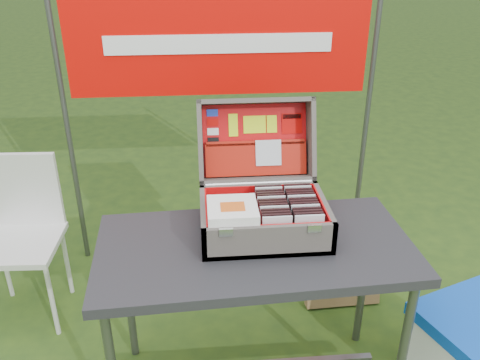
{
  "coord_description": "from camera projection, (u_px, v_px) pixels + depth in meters",
  "views": [
    {
      "loc": [
        -0.12,
        -1.62,
        1.84
      ],
      "look_at": [
        0.03,
        0.1,
        0.98
      ],
      "focal_mm": 38.0,
      "sensor_mm": 36.0,
      "label": 1
    }
  ],
  "objects": [
    {
      "name": "table",
      "position": [
        254.0,
        320.0,
        2.12
      ],
      "size": [
        1.24,
        0.66,
        0.76
      ],
      "primitive_type": null,
      "rotation": [
        0.0,
        0.0,
        0.05
      ],
      "color": "#2C2B30",
      "rests_on": "ground"
    },
    {
      "name": "table_top",
      "position": [
        255.0,
        248.0,
        1.96
      ],
      "size": [
        1.24,
        0.66,
        0.04
      ],
      "primitive_type": "cube",
      "rotation": [
        0.0,
        0.0,
        0.05
      ],
      "color": "#2C2B30",
      "rests_on": "ground"
    },
    {
      "name": "table_leg_fr",
      "position": [
        402.0,
        359.0,
        1.95
      ],
      "size": [
        0.04,
        0.04,
        0.72
      ],
      "primitive_type": "cylinder",
      "color": "#59595B",
      "rests_on": "ground"
    },
    {
      "name": "table_leg_bl",
      "position": [
        128.0,
        294.0,
        2.3
      ],
      "size": [
        0.04,
        0.04,
        0.72
      ],
      "primitive_type": "cylinder",
      "color": "#59595B",
      "rests_on": "ground"
    },
    {
      "name": "table_leg_br",
      "position": [
        363.0,
        281.0,
        2.38
      ],
      "size": [
        0.04,
        0.04,
        0.72
      ],
      "primitive_type": "cylinder",
      "color": "#59595B",
      "rests_on": "ground"
    },
    {
      "name": "suitcase",
      "position": [
        263.0,
        176.0,
        1.97
      ],
      "size": [
        0.49,
        0.51,
        0.44
      ],
      "primitive_type": null,
      "color": "#605C57",
      "rests_on": "table"
    },
    {
      "name": "suitcase_base_bottom",
      "position": [
        264.0,
        231.0,
        2.01
      ],
      "size": [
        0.49,
        0.35,
        0.02
      ],
      "primitive_type": "cube",
      "color": "#605C57",
      "rests_on": "table_top"
    },
    {
      "name": "suitcase_base_wall_front",
      "position": [
        270.0,
        242.0,
        1.84
      ],
      "size": [
        0.49,
        0.02,
        0.13
      ],
      "primitive_type": "cube",
      "color": "#605C57",
      "rests_on": "table_top"
    },
    {
      "name": "suitcase_base_wall_back",
      "position": [
        259.0,
        198.0,
        2.14
      ],
      "size": [
        0.49,
        0.02,
        0.13
      ],
      "primitive_type": "cube",
      "color": "#605C57",
      "rests_on": "table_top"
    },
    {
      "name": "suitcase_base_wall_left",
      "position": [
        203.0,
        221.0,
        1.97
      ],
      "size": [
        0.02,
        0.35,
        0.13
      ],
      "primitive_type": "cube",
      "color": "#605C57",
      "rests_on": "table_top"
    },
    {
      "name": "suitcase_base_wall_right",
      "position": [
        323.0,
        216.0,
        2.01
      ],
      "size": [
        0.02,
        0.35,
        0.13
      ],
      "primitive_type": "cube",
      "color": "#605C57",
      "rests_on": "table_top"
    },
    {
      "name": "suitcase_liner_floor",
      "position": [
        264.0,
        228.0,
        2.01
      ],
      "size": [
        0.46,
        0.31,
        0.01
      ],
      "primitive_type": "cube",
      "color": "#F00809",
      "rests_on": "suitcase_base_bottom"
    },
    {
      "name": "suitcase_latch_left",
      "position": [
        226.0,
        232.0,
        1.79
      ],
      "size": [
        0.05,
        0.01,
        0.03
      ],
      "primitive_type": "cube",
      "color": "silver",
      "rests_on": "suitcase_base_wall_front"
    },
    {
      "name": "suitcase_latch_right",
      "position": [
        314.0,
        228.0,
        1.82
      ],
      "size": [
        0.05,
        0.01,
        0.03
      ],
      "primitive_type": "cube",
      "color": "silver",
      "rests_on": "suitcase_base_wall_front"
    },
    {
      "name": "suitcase_hinge",
      "position": [
        259.0,
        183.0,
        2.12
      ],
      "size": [
        0.44,
        0.02,
        0.02
      ],
      "primitive_type": "cylinder",
      "rotation": [
        0.0,
        1.57,
        0.0
      ],
      "color": "silver",
      "rests_on": "suitcase_base_wall_back"
    },
    {
      "name": "suitcase_lid_back",
      "position": [
        255.0,
        140.0,
        2.22
      ],
      "size": [
        0.49,
        0.14,
        0.34
      ],
      "primitive_type": "cube",
      "rotation": [
        -1.92,
        0.0,
        0.0
      ],
      "color": "#605C57",
      "rests_on": "suitcase_base_wall_back"
    },
    {
      "name": "suitcase_lid_rim_far",
      "position": [
        255.0,
        101.0,
        2.14
      ],
      "size": [
        0.49,
        0.13,
        0.06
      ],
      "primitive_type": "cube",
      "rotation": [
        -1.92,
        0.0,
        0.0
      ],
      "color": "#605C57",
      "rests_on": "suitcase_lid_back"
    },
    {
      "name": "suitcase_lid_rim_near",
      "position": [
        257.0,
        179.0,
        2.18
      ],
      "size": [
        0.49,
        0.13,
        0.06
      ],
      "primitive_type": "cube",
      "rotation": [
        -1.92,
        0.0,
        0.0
      ],
      "color": "#605C57",
      "rests_on": "suitcase_lid_back"
    },
    {
      "name": "suitcase_lid_rim_left",
      "position": [
        200.0,
        142.0,
        2.14
      ],
      "size": [
        0.02,
        0.24,
        0.38
      ],
      "primitive_type": "cube",
      "rotation": [
        -1.92,
        0.0,
        0.0
      ],
      "color": "#605C57",
      "rests_on": "suitcase_lid_back"
    },
    {
      "name": "suitcase_lid_rim_right",
      "position": [
        311.0,
        139.0,
        2.18
      ],
      "size": [
        0.02,
        0.24,
        0.38
      ],
      "primitive_type": "cube",
      "rotation": [
        -1.92,
        0.0,
        0.0
      ],
      "color": "#605C57",
      "rests_on": "suitcase_lid_back"
    },
    {
      "name": "suitcase_lid_liner",
      "position": [
        255.0,
        140.0,
        2.2
      ],
      "size": [
        0.45,
        0.11,
        0.29
      ],
      "primitive_type": "cube",
      "rotation": [
        -1.92,
        0.0,
        0.0
      ],
      "color": "#F00809",
      "rests_on": "suitcase_lid_back"
    },
    {
      "name": "suitcase_liner_wall_front",
      "position": [
        269.0,
        238.0,
        1.85
      ],
      "size": [
        0.46,
        0.01,
        0.11
      ],
      "primitive_type": "cube",
      "color": "#F00809",
      "rests_on": "suitcase_base_bottom"
    },
    {
      "name": "suitcase_liner_wall_back",
      "position": [
        259.0,
        198.0,
        2.12
      ],
      "size": [
        0.46,
        0.01,
        0.11
      ],
      "primitive_type": "cube",
      "color": "#F00809",
      "rests_on": "suitcase_base_bottom"
    },
    {
      "name": "suitcase_liner_wall_left",
      "position": [
        206.0,
        219.0,
        1.97
      ],
      "size": [
        0.01,
        0.31,
        0.11
      ],
      "primitive_type": "cube",
      "color": "#F00809",
      "rests_on": "suitcase_base_bottom"
    },
    {
      "name": "suitcase_liner_wall_right",
      "position": [
        320.0,
        214.0,
        2.0
      ],
      "size": [
        0.01,
        0.31,
        0.11
      ],
      "primitive_type": "cube",
      "color": "#F00809",
      "rests_on": "suitcase_base_bottom"
    },
    {
      "name": "suitcase_lid_pocket",
      "position": [
        256.0,
        159.0,
        2.2
      ],
      "size": [
        0.44,
        0.08,
        0.14
      ],
      "primitive_type": "cube",
      "rotation": [
        -1.92,
        0.0,
        0.0
      ],
      "color": "#A2160A",
      "rests_on": "suitcase_lid_liner"
    },
    {
      "name": "suitcase_pocket_edge",
      "position": [
        256.0,
        143.0,
        2.18
      ],
      "size": [
        0.43,
        0.03,
        0.03
      ],
      "primitive_type": "cube",
      "rotation": [
        -1.92,
        0.0,
        0.0
      ],
      "color": "#A2160A",
      "rests_on": "suitcase_lid_pocket"
    },
    {
      "name": "suitcase_pocket_cd",
      "position": [
        268.0,
        153.0,
        2.18
      ],
      "size": [
        0.11,
        0.05,
        0.11
      ],
      "primitive_type": "cube",
      "rotation": [
        -1.92,
        0.0,
        0.0
      ],
      "color": "silver",
      "rests_on": "suitcase_lid_pocket"
    },
    {
      "name": "lid_sticker_cc_a",
      "position": [
        212.0,
        113.0,
        2.17
      ],
      "size": [
        0.05,
        0.01,
        0.03
      ],
      "primitive_type": "cube",
      "rotation": [
        -1.92,
        0.0,
        0.0
      ],
      "color": "#1933B2",
      "rests_on": "suitcase_lid_liner"
    },
    {
      "name": "lid_sticker_cc_b",
      "position": [
        213.0,
        122.0,
        2.18
      ],
      "size": [
        0.05,
        0.01,
        0.03
      ],
      "primitive_type": "cube",
      "rotation": [
        -1.92,
        0.0,
        0.0
      ],
      "color": "#C10300",
      "rests_on": "suitcase_lid_liner"
    },
    {
      "name": "lid_sticker_cc_c",
      "position": [
        213.0,
        132.0,
        2.18
      ],
      "size": [
        0.05,
        0.01,
        0.03
      ],
      "primitive_type": "cube",
      "rotation": [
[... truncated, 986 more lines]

